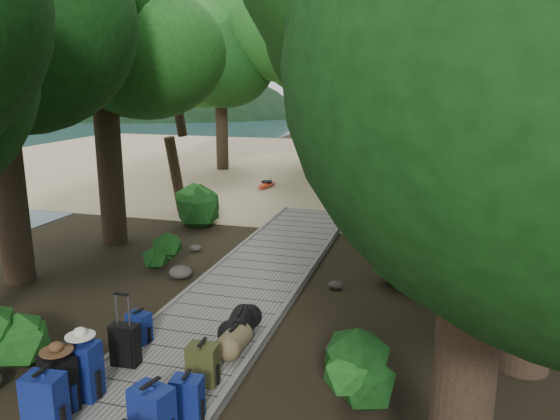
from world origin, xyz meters
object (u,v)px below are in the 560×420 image
(backpack_left_a, at_px, (45,402))
(suitcase_on_boardwalk, at_px, (125,345))
(duffel_right_khaki, at_px, (234,340))
(lone_suitcase_on_sand, at_px, (332,198))
(backpack_left_c, at_px, (82,367))
(backpack_right_d, at_px, (203,362))
(duffel_right_black, at_px, (240,324))
(backpack_left_b, at_px, (58,380))
(backpack_right_b, at_px, (152,414))
(backpack_left_d, at_px, (139,326))
(backpack_right_c, at_px, (187,397))
(sun_lounger, at_px, (432,192))
(kayak, at_px, (267,183))

(backpack_left_a, relative_size, suitcase_on_boardwalk, 1.35)
(backpack_left_a, height_order, suitcase_on_boardwalk, backpack_left_a)
(duffel_right_khaki, bearing_deg, suitcase_on_boardwalk, -146.32)
(duffel_right_khaki, distance_m, suitcase_on_boardwalk, 1.50)
(duffel_right_khaki, xyz_separation_m, lone_suitcase_on_sand, (-0.41, 9.67, 0.04))
(duffel_right_khaki, height_order, suitcase_on_boardwalk, suitcase_on_boardwalk)
(backpack_left_c, height_order, suitcase_on_boardwalk, backpack_left_c)
(backpack_right_d, xyz_separation_m, duffel_right_black, (0.02, 1.35, -0.09))
(backpack_left_b, height_order, backpack_left_c, backpack_left_c)
(duffel_right_khaki, xyz_separation_m, suitcase_on_boardwalk, (-1.29, -0.74, 0.11))
(backpack_left_c, relative_size, lone_suitcase_on_sand, 1.25)
(backpack_right_b, bearing_deg, lone_suitcase_on_sand, 105.46)
(backpack_left_b, bearing_deg, backpack_right_d, 57.42)
(backpack_left_d, xyz_separation_m, duffel_right_black, (1.39, 0.55, -0.05))
(backpack_left_a, height_order, backpack_right_c, backpack_left_a)
(backpack_left_a, bearing_deg, backpack_right_b, 1.48)
(backpack_left_c, relative_size, sun_lounger, 0.38)
(backpack_left_a, bearing_deg, backpack_left_d, 89.50)
(backpack_left_d, bearing_deg, lone_suitcase_on_sand, 95.01)
(sun_lounger, bearing_deg, backpack_left_d, -103.08)
(lone_suitcase_on_sand, bearing_deg, backpack_right_c, -72.00)
(backpack_left_a, height_order, backpack_left_c, backpack_left_c)
(backpack_right_c, bearing_deg, backpack_left_c, 171.25)
(duffel_right_black, relative_size, suitcase_on_boardwalk, 1.09)
(backpack_left_d, relative_size, backpack_right_b, 0.65)
(backpack_left_c, xyz_separation_m, backpack_right_b, (1.29, -0.61, -0.01))
(backpack_left_d, height_order, backpack_right_c, backpack_right_c)
(kayak, bearing_deg, duffel_right_black, -69.39)
(backpack_right_c, relative_size, suitcase_on_boardwalk, 1.01)
(backpack_left_c, height_order, lone_suitcase_on_sand, backpack_left_c)
(duffel_right_khaki, relative_size, lone_suitcase_on_sand, 0.84)
(duffel_right_khaki, bearing_deg, backpack_right_c, -84.06)
(sun_lounger, bearing_deg, duffel_right_khaki, -96.36)
(backpack_right_c, bearing_deg, kayak, 98.59)
(lone_suitcase_on_sand, bearing_deg, backpack_left_a, -78.69)
(sun_lounger, bearing_deg, backpack_left_c, -100.62)
(backpack_left_b, bearing_deg, backpack_right_c, 29.72)
(backpack_left_a, xyz_separation_m, suitcase_on_boardwalk, (0.02, 1.56, -0.10))
(lone_suitcase_on_sand, height_order, kayak, lone_suitcase_on_sand)
(kayak, xyz_separation_m, sun_lounger, (5.88, -0.95, 0.18))
(backpack_left_a, bearing_deg, suitcase_on_boardwalk, 84.84)
(backpack_left_a, relative_size, sun_lounger, 0.38)
(backpack_right_d, height_order, kayak, backpack_right_d)
(duffel_right_black, xyz_separation_m, sun_lounger, (2.64, 10.81, 0.04))
(backpack_right_b, height_order, backpack_right_c, backpack_right_b)
(backpack_right_b, distance_m, backpack_right_c, 0.55)
(duffel_right_khaki, bearing_deg, backpack_right_d, -92.23)
(backpack_left_c, distance_m, suitcase_on_boardwalk, 0.83)
(backpack_left_a, xyz_separation_m, sun_lounger, (3.88, 13.58, -0.16))
(backpack_left_c, distance_m, sun_lounger, 13.44)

